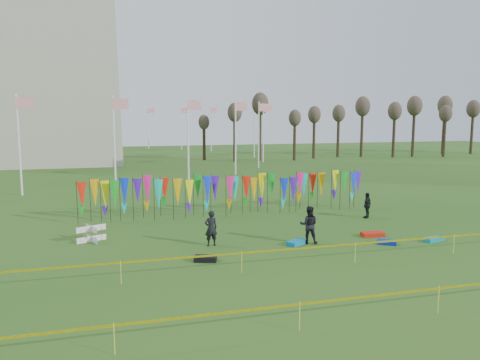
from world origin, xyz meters
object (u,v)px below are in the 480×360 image
object	(u,v)px
kite_bag_turquoise	(297,243)
kite_bag_red	(373,234)
kite_bag_blue	(387,242)
person_mid	(309,225)
kite_bag_black	(206,259)
kite_bag_teal	(433,239)
box_kite	(91,234)
person_right	(367,205)
person_left	(211,228)

from	to	relation	value
kite_bag_turquoise	kite_bag_red	xyz separation A→B (m)	(4.47, 0.43, 0.00)
kite_bag_blue	person_mid	bearing A→B (deg)	161.78
kite_bag_black	kite_bag_teal	bearing A→B (deg)	0.68
box_kite	person_right	world-z (taller)	person_right
person_mid	kite_bag_red	bearing A→B (deg)	-152.90
kite_bag_blue	kite_bag_black	bearing A→B (deg)	-178.22
box_kite	person_right	bearing A→B (deg)	4.59
box_kite	person_right	size ratio (longest dim) A/B	0.53
person_left	person_mid	bearing A→B (deg)	163.48
person_mid	person_right	size ratio (longest dim) A/B	1.17
kite_bag_turquoise	kite_bag_blue	size ratio (longest dim) A/B	1.12
kite_bag_black	kite_bag_teal	xyz separation A→B (m)	(11.75, 0.14, -0.01)
person_left	person_right	world-z (taller)	person_left
person_mid	person_right	distance (m)	7.33
kite_bag_red	kite_bag_teal	distance (m)	2.97
kite_bag_black	person_mid	bearing A→B (deg)	15.06
kite_bag_turquoise	kite_bag_blue	xyz separation A→B (m)	(4.32, -1.11, -0.01)
person_mid	kite_bag_black	size ratio (longest dim) A/B	1.95
kite_bag_turquoise	kite_bag_blue	world-z (taller)	kite_bag_turquoise
person_left	person_right	distance (m)	11.20
person_right	person_left	bearing A→B (deg)	-18.66
person_right	kite_bag_blue	xyz separation A→B (m)	(-2.21, -5.61, -0.70)
box_kite	kite_bag_teal	size ratio (longest dim) A/B	0.84
kite_bag_black	kite_bag_teal	world-z (taller)	kite_bag_black
box_kite	kite_bag_blue	xyz separation A→B (m)	(14.06, -4.30, -0.33)
kite_bag_red	kite_bag_black	xyz separation A→B (m)	(-9.31, -1.83, 0.00)
person_left	person_mid	xyz separation A→B (m)	(4.77, -0.85, 0.07)
person_left	person_right	xyz separation A→B (m)	(10.62, 3.56, -0.07)
box_kite	person_mid	world-z (taller)	person_mid
person_left	kite_bag_blue	bearing A→B (deg)	159.90
kite_bag_blue	kite_bag_teal	bearing A→B (deg)	-3.21
kite_bag_teal	person_right	bearing A→B (deg)	93.82
kite_bag_black	kite_bag_turquoise	bearing A→B (deg)	16.10
box_kite	kite_bag_turquoise	bearing A→B (deg)	-18.12
box_kite	kite_bag_blue	world-z (taller)	box_kite
kite_bag_turquoise	kite_bag_black	world-z (taller)	kite_bag_black
kite_bag_blue	kite_bag_red	xyz separation A→B (m)	(0.16, 1.55, 0.01)
person_left	kite_bag_turquoise	bearing A→B (deg)	160.72
person_mid	kite_bag_teal	size ratio (longest dim) A/B	1.84
person_left	kite_bag_red	distance (m)	8.62
person_mid	kite_bag_red	world-z (taller)	person_mid
kite_bag_red	kite_bag_teal	size ratio (longest dim) A/B	1.17
person_left	kite_bag_red	bearing A→B (deg)	170.22
kite_bag_turquoise	person_mid	bearing A→B (deg)	7.31
box_kite	kite_bag_red	world-z (taller)	box_kite
person_right	kite_bag_turquoise	world-z (taller)	person_right
kite_bag_turquoise	kite_bag_red	bearing A→B (deg)	5.53
person_mid	kite_bag_teal	xyz separation A→B (m)	(6.24, -1.34, -0.84)
box_kite	kite_bag_red	distance (m)	14.48
kite_bag_black	kite_bag_teal	size ratio (longest dim) A/B	0.95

